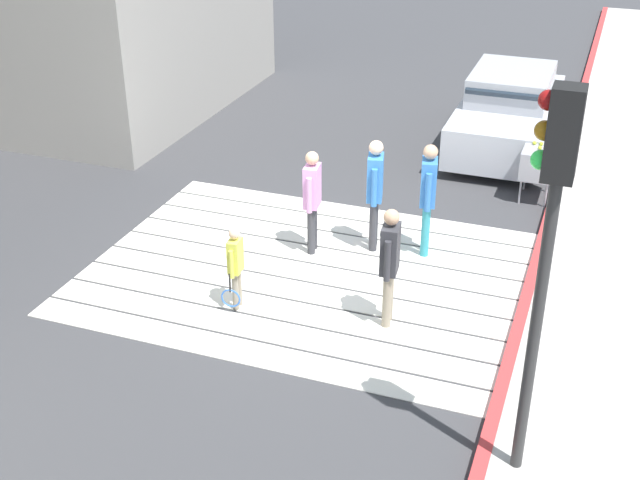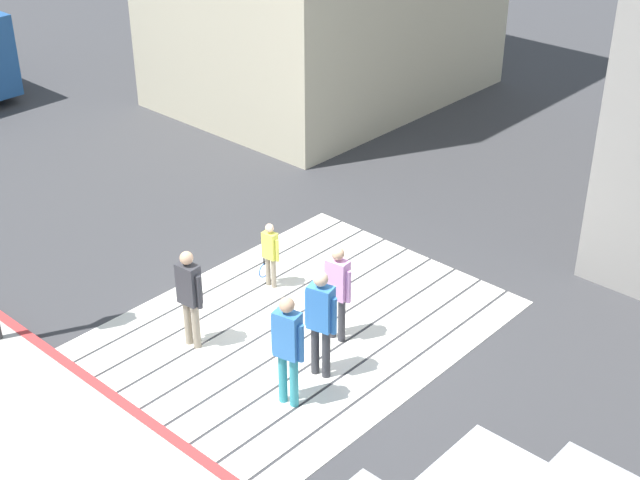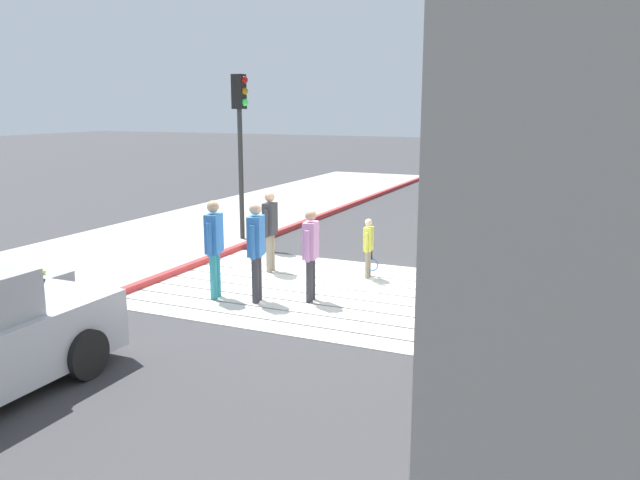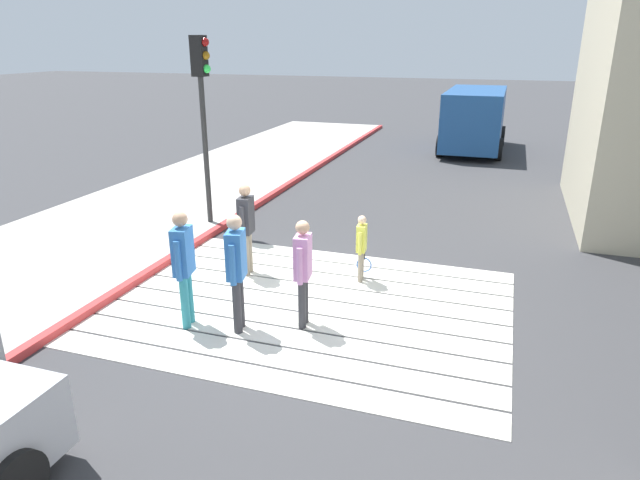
{
  "view_description": "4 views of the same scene",
  "coord_description": "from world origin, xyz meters",
  "px_view_note": "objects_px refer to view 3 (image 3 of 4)",
  "views": [
    {
      "loc": [
        -3.94,
        10.19,
        6.33
      ],
      "look_at": [
        -0.38,
        0.42,
        0.83
      ],
      "focal_mm": 46.8,
      "sensor_mm": 36.0,
      "label": 1
    },
    {
      "loc": [
        -8.89,
        -8.54,
        8.54
      ],
      "look_at": [
        0.69,
        0.21,
        1.27
      ],
      "focal_mm": 51.0,
      "sensor_mm": 36.0,
      "label": 2
    },
    {
      "loc": [
        4.86,
        -10.83,
        3.49
      ],
      "look_at": [
        -0.39,
        0.94,
        0.78
      ],
      "focal_mm": 36.1,
      "sensor_mm": 36.0,
      "label": 3
    },
    {
      "loc": [
        2.79,
        -7.83,
        4.13
      ],
      "look_at": [
        -0.12,
        0.92,
        0.83
      ],
      "focal_mm": 31.33,
      "sensor_mm": 36.0,
      "label": 4
    }
  ],
  "objects_px": {
    "pedestrian_adult_lead": "(270,226)",
    "pedestrian_adult_trailing": "(256,245)",
    "pedestrian_child_with_racket": "(369,245)",
    "tennis_ball_cart": "(42,291)",
    "pedestrian_adult_side": "(311,248)",
    "traffic_light_corner": "(240,124)",
    "pedestrian_teen_behind": "(214,242)",
    "van_down_street": "(513,164)"
  },
  "relations": [
    {
      "from": "van_down_street",
      "to": "tennis_ball_cart",
      "type": "height_order",
      "value": "van_down_street"
    },
    {
      "from": "pedestrian_adult_trailing",
      "to": "pedestrian_child_with_racket",
      "type": "distance_m",
      "value": 2.7
    },
    {
      "from": "traffic_light_corner",
      "to": "pedestrian_adult_side",
      "type": "relative_size",
      "value": 2.51
    },
    {
      "from": "pedestrian_teen_behind",
      "to": "pedestrian_child_with_racket",
      "type": "relative_size",
      "value": 1.46
    },
    {
      "from": "traffic_light_corner",
      "to": "pedestrian_adult_lead",
      "type": "relative_size",
      "value": 2.47
    },
    {
      "from": "pedestrian_adult_lead",
      "to": "pedestrian_adult_side",
      "type": "xyz_separation_m",
      "value": [
        1.67,
        -1.57,
        -0.02
      ]
    },
    {
      "from": "van_down_street",
      "to": "pedestrian_adult_trailing",
      "type": "relative_size",
      "value": 2.86
    },
    {
      "from": "van_down_street",
      "to": "pedestrian_child_with_racket",
      "type": "bearing_deg",
      "value": -94.1
    },
    {
      "from": "traffic_light_corner",
      "to": "van_down_street",
      "type": "bearing_deg",
      "value": 66.58
    },
    {
      "from": "pedestrian_adult_side",
      "to": "pedestrian_teen_behind",
      "type": "xyz_separation_m",
      "value": [
        -1.68,
        -0.55,
        0.08
      ]
    },
    {
      "from": "tennis_ball_cart",
      "to": "pedestrian_adult_trailing",
      "type": "relative_size",
      "value": 0.56
    },
    {
      "from": "pedestrian_teen_behind",
      "to": "pedestrian_child_with_racket",
      "type": "bearing_deg",
      "value": 49.75
    },
    {
      "from": "van_down_street",
      "to": "traffic_light_corner",
      "type": "distance_m",
      "value": 13.0
    },
    {
      "from": "pedestrian_adult_lead",
      "to": "pedestrian_adult_trailing",
      "type": "bearing_deg",
      "value": -68.14
    },
    {
      "from": "pedestrian_teen_behind",
      "to": "tennis_ball_cart",
      "type": "bearing_deg",
      "value": -116.88
    },
    {
      "from": "van_down_street",
      "to": "pedestrian_adult_trailing",
      "type": "height_order",
      "value": "van_down_street"
    },
    {
      "from": "van_down_street",
      "to": "traffic_light_corner",
      "type": "xyz_separation_m",
      "value": [
        -5.12,
        -11.82,
        1.76
      ]
    },
    {
      "from": "van_down_street",
      "to": "pedestrian_teen_behind",
      "type": "relative_size",
      "value": 2.86
    },
    {
      "from": "pedestrian_adult_trailing",
      "to": "pedestrian_child_with_racket",
      "type": "relative_size",
      "value": 1.46
    },
    {
      "from": "van_down_street",
      "to": "traffic_light_corner",
      "type": "height_order",
      "value": "traffic_light_corner"
    },
    {
      "from": "pedestrian_adult_side",
      "to": "pedestrian_teen_behind",
      "type": "relative_size",
      "value": 0.93
    },
    {
      "from": "pedestrian_adult_lead",
      "to": "pedestrian_adult_side",
      "type": "bearing_deg",
      "value": -43.19
    },
    {
      "from": "pedestrian_adult_side",
      "to": "pedestrian_child_with_racket",
      "type": "height_order",
      "value": "pedestrian_adult_side"
    },
    {
      "from": "pedestrian_adult_side",
      "to": "van_down_street",
      "type": "bearing_deg",
      "value": 84.91
    },
    {
      "from": "pedestrian_adult_trailing",
      "to": "van_down_street",
      "type": "bearing_deg",
      "value": 82.0
    },
    {
      "from": "pedestrian_adult_lead",
      "to": "pedestrian_child_with_racket",
      "type": "height_order",
      "value": "pedestrian_adult_lead"
    },
    {
      "from": "tennis_ball_cart",
      "to": "pedestrian_teen_behind",
      "type": "height_order",
      "value": "pedestrian_teen_behind"
    },
    {
      "from": "pedestrian_adult_trailing",
      "to": "pedestrian_child_with_racket",
      "type": "height_order",
      "value": "pedestrian_adult_trailing"
    },
    {
      "from": "pedestrian_teen_behind",
      "to": "traffic_light_corner",
      "type": "bearing_deg",
      "value": 114.79
    },
    {
      "from": "pedestrian_adult_lead",
      "to": "pedestrian_adult_trailing",
      "type": "height_order",
      "value": "pedestrian_adult_trailing"
    },
    {
      "from": "van_down_street",
      "to": "pedestrian_teen_behind",
      "type": "bearing_deg",
      "value": -100.72
    },
    {
      "from": "van_down_street",
      "to": "tennis_ball_cart",
      "type": "distance_m",
      "value": 19.45
    },
    {
      "from": "van_down_street",
      "to": "traffic_light_corner",
      "type": "relative_size",
      "value": 1.23
    },
    {
      "from": "tennis_ball_cart",
      "to": "pedestrian_adult_side",
      "type": "bearing_deg",
      "value": 46.81
    },
    {
      "from": "pedestrian_adult_lead",
      "to": "pedestrian_teen_behind",
      "type": "height_order",
      "value": "pedestrian_teen_behind"
    },
    {
      "from": "pedestrian_adult_side",
      "to": "traffic_light_corner",
      "type": "bearing_deg",
      "value": 133.82
    },
    {
      "from": "pedestrian_child_with_racket",
      "to": "traffic_light_corner",
      "type": "bearing_deg",
      "value": 154.64
    },
    {
      "from": "traffic_light_corner",
      "to": "pedestrian_teen_behind",
      "type": "xyz_separation_m",
      "value": [
        2.04,
        -4.42,
        -1.98
      ]
    },
    {
      "from": "pedestrian_teen_behind",
      "to": "pedestrian_adult_lead",
      "type": "bearing_deg",
      "value": 89.9
    },
    {
      "from": "pedestrian_adult_trailing",
      "to": "pedestrian_child_with_racket",
      "type": "bearing_deg",
      "value": 61.5
    },
    {
      "from": "van_down_street",
      "to": "pedestrian_adult_side",
      "type": "distance_m",
      "value": 15.76
    },
    {
      "from": "van_down_street",
      "to": "pedestrian_child_with_racket",
      "type": "relative_size",
      "value": 4.19
    }
  ]
}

